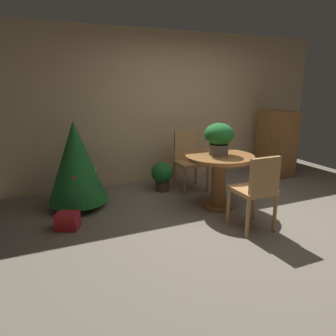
{
  "coord_description": "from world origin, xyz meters",
  "views": [
    {
      "loc": [
        -2.38,
        -3.01,
        1.73
      ],
      "look_at": [
        -0.95,
        0.28,
        0.76
      ],
      "focal_mm": 33.44,
      "sensor_mm": 36.0,
      "label": 1
    }
  ],
  "objects_px": {
    "holiday_tree": "(76,162)",
    "wooden_cabinet": "(276,143)",
    "flower_vase": "(219,137)",
    "gift_box_red": "(68,221)",
    "round_dining_table": "(219,171)",
    "wooden_chair_far": "(189,157)",
    "potted_plant": "(162,175)",
    "wooden_chair_near": "(257,188)"
  },
  "relations": [
    {
      "from": "holiday_tree",
      "to": "wooden_cabinet",
      "type": "height_order",
      "value": "holiday_tree"
    },
    {
      "from": "flower_vase",
      "to": "gift_box_red",
      "type": "xyz_separation_m",
      "value": [
        -2.06,
        0.1,
        -0.92
      ]
    },
    {
      "from": "round_dining_table",
      "to": "flower_vase",
      "type": "bearing_deg",
      "value": 93.31
    },
    {
      "from": "wooden_chair_far",
      "to": "wooden_cabinet",
      "type": "distance_m",
      "value": 1.91
    },
    {
      "from": "flower_vase",
      "to": "potted_plant",
      "type": "bearing_deg",
      "value": 115.64
    },
    {
      "from": "wooden_chair_far",
      "to": "flower_vase",
      "type": "bearing_deg",
      "value": -90.12
    },
    {
      "from": "wooden_chair_near",
      "to": "gift_box_red",
      "type": "distance_m",
      "value": 2.32
    },
    {
      "from": "round_dining_table",
      "to": "wooden_cabinet",
      "type": "relative_size",
      "value": 0.77
    },
    {
      "from": "wooden_chair_near",
      "to": "wooden_cabinet",
      "type": "distance_m",
      "value": 2.63
    },
    {
      "from": "gift_box_red",
      "to": "wooden_chair_far",
      "type": "bearing_deg",
      "value": 21.01
    },
    {
      "from": "wooden_cabinet",
      "to": "potted_plant",
      "type": "bearing_deg",
      "value": -179.97
    },
    {
      "from": "wooden_chair_near",
      "to": "potted_plant",
      "type": "xyz_separation_m",
      "value": [
        -0.46,
        1.8,
        -0.27
      ]
    },
    {
      "from": "round_dining_table",
      "to": "flower_vase",
      "type": "xyz_separation_m",
      "value": [
        -0.0,
        0.03,
        0.48
      ]
    },
    {
      "from": "wooden_chair_near",
      "to": "holiday_tree",
      "type": "bearing_deg",
      "value": 138.88
    },
    {
      "from": "holiday_tree",
      "to": "potted_plant",
      "type": "xyz_separation_m",
      "value": [
        1.38,
        0.2,
        -0.4
      ]
    },
    {
      "from": "flower_vase",
      "to": "gift_box_red",
      "type": "distance_m",
      "value": 2.26
    },
    {
      "from": "round_dining_table",
      "to": "wooden_chair_far",
      "type": "distance_m",
      "value": 0.93
    },
    {
      "from": "gift_box_red",
      "to": "round_dining_table",
      "type": "bearing_deg",
      "value": -3.69
    },
    {
      "from": "flower_vase",
      "to": "wooden_chair_near",
      "type": "bearing_deg",
      "value": -89.87
    },
    {
      "from": "holiday_tree",
      "to": "wooden_cabinet",
      "type": "relative_size",
      "value": 1.01
    },
    {
      "from": "wooden_chair_far",
      "to": "holiday_tree",
      "type": "distance_m",
      "value": 1.84
    },
    {
      "from": "gift_box_red",
      "to": "wooden_cabinet",
      "type": "bearing_deg",
      "value": 12.07
    },
    {
      "from": "holiday_tree",
      "to": "wooden_cabinet",
      "type": "distance_m",
      "value": 3.75
    },
    {
      "from": "round_dining_table",
      "to": "potted_plant",
      "type": "height_order",
      "value": "round_dining_table"
    },
    {
      "from": "holiday_tree",
      "to": "gift_box_red",
      "type": "height_order",
      "value": "holiday_tree"
    },
    {
      "from": "flower_vase",
      "to": "holiday_tree",
      "type": "distance_m",
      "value": 2.01
    },
    {
      "from": "flower_vase",
      "to": "holiday_tree",
      "type": "bearing_deg",
      "value": 157.7
    },
    {
      "from": "round_dining_table",
      "to": "wooden_chair_far",
      "type": "xyz_separation_m",
      "value": [
        0.0,
        0.93,
        -0.01
      ]
    },
    {
      "from": "round_dining_table",
      "to": "wooden_chair_near",
      "type": "bearing_deg",
      "value": -90.0
    },
    {
      "from": "holiday_tree",
      "to": "gift_box_red",
      "type": "distance_m",
      "value": 0.9
    },
    {
      "from": "round_dining_table",
      "to": "flower_vase",
      "type": "relative_size",
      "value": 2.16
    },
    {
      "from": "round_dining_table",
      "to": "flower_vase",
      "type": "distance_m",
      "value": 0.48
    },
    {
      "from": "round_dining_table",
      "to": "holiday_tree",
      "type": "distance_m",
      "value": 2.0
    },
    {
      "from": "flower_vase",
      "to": "potted_plant",
      "type": "height_order",
      "value": "flower_vase"
    },
    {
      "from": "flower_vase",
      "to": "wooden_cabinet",
      "type": "xyz_separation_m",
      "value": [
        1.91,
        0.95,
        -0.4
      ]
    },
    {
      "from": "wooden_chair_near",
      "to": "gift_box_red",
      "type": "bearing_deg",
      "value": 155.3
    },
    {
      "from": "gift_box_red",
      "to": "wooden_cabinet",
      "type": "distance_m",
      "value": 4.1
    },
    {
      "from": "round_dining_table",
      "to": "potted_plant",
      "type": "relative_size",
      "value": 1.97
    },
    {
      "from": "wooden_chair_near",
      "to": "holiday_tree",
      "type": "xyz_separation_m",
      "value": [
        -1.83,
        1.6,
        0.13
      ]
    },
    {
      "from": "flower_vase",
      "to": "wooden_chair_far",
      "type": "bearing_deg",
      "value": 89.88
    },
    {
      "from": "wooden_chair_far",
      "to": "holiday_tree",
      "type": "bearing_deg",
      "value": -175.56
    },
    {
      "from": "gift_box_red",
      "to": "potted_plant",
      "type": "xyz_separation_m",
      "value": [
        1.61,
        0.85,
        0.17
      ]
    }
  ]
}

